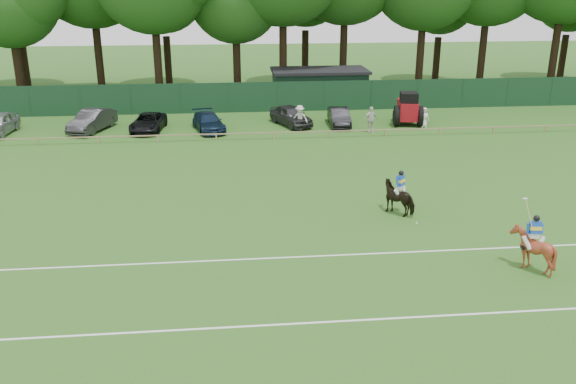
{
  "coord_description": "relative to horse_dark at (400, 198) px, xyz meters",
  "views": [
    {
      "loc": [
        -2.15,
        -23.34,
        10.88
      ],
      "look_at": [
        0.5,
        3.0,
        1.4
      ],
      "focal_mm": 38.0,
      "sensor_mm": 36.0,
      "label": 1
    }
  ],
  "objects": [
    {
      "name": "spectator_right",
      "position": [
        6.61,
        16.97,
        -0.04
      ],
      "size": [
        0.74,
        0.5,
        1.49
      ],
      "primitive_type": "imported",
      "rotation": [
        0.0,
        0.0,
        0.03
      ],
      "color": "white",
      "rests_on": "ground"
    },
    {
      "name": "hatch_grey",
      "position": [
        -3.29,
        18.6,
        -0.03
      ],
      "size": [
        3.38,
        4.76,
        1.5
      ],
      "primitive_type": "imported",
      "rotation": [
        0.0,
        0.0,
        0.41
      ],
      "color": "#333235",
      "rests_on": "ground"
    },
    {
      "name": "polo_ball",
      "position": [
        0.45,
        -1.48,
        -0.74
      ],
      "size": [
        0.09,
        0.09,
        0.09
      ],
      "primitive_type": "sphere",
      "color": "silver",
      "rests_on": "ground"
    },
    {
      "name": "utility_shed",
      "position": [
        0.07,
        26.61,
        0.75
      ],
      "size": [
        8.4,
        4.4,
        3.04
      ],
      "color": "#14331E",
      "rests_on": "ground"
    },
    {
      "name": "sedan_grey",
      "position": [
        -18.0,
        18.27,
        -0.0
      ],
      "size": [
        3.07,
        5.02,
        1.56
      ],
      "primitive_type": "imported",
      "rotation": [
        0.0,
        0.0,
        -0.32
      ],
      "color": "#2C2C2E",
      "rests_on": "ground"
    },
    {
      "name": "perimeter_fence",
      "position": [
        -5.93,
        23.61,
        0.47
      ],
      "size": [
        92.08,
        0.08,
        2.5
      ],
      "color": "#14351E",
      "rests_on": "ground"
    },
    {
      "name": "pitch_lines",
      "position": [
        -5.93,
        -6.89,
        -0.78
      ],
      "size": [
        60.0,
        5.1,
        0.01
      ],
      "color": "silver",
      "rests_on": "ground"
    },
    {
      "name": "rider_chestnut",
      "position": [
        3.47,
        -6.38,
        0.84
      ],
      "size": [
        0.93,
        0.63,
        2.05
      ],
      "rotation": [
        0.0,
        0.0,
        3.01
      ],
      "color": "silver",
      "rests_on": "ground"
    },
    {
      "name": "horse_chestnut",
      "position": [
        3.47,
        -6.36,
        0.08
      ],
      "size": [
        1.57,
        1.72,
        1.72
      ],
      "primitive_type": "imported",
      "rotation": [
        0.0,
        0.0,
        3.01
      ],
      "color": "maroon",
      "rests_on": "ground"
    },
    {
      "name": "pitch_rail",
      "position": [
        -5.93,
        14.61,
        -0.34
      ],
      "size": [
        62.1,
        0.1,
        0.5
      ],
      "color": "#997F5B",
      "rests_on": "ground"
    },
    {
      "name": "horse_dark",
      "position": [
        0.0,
        0.0,
        0.0
      ],
      "size": [
        1.9,
        1.91,
        1.56
      ],
      "primitive_type": "imported",
      "rotation": [
        0.0,
        0.0,
        3.92
      ],
      "color": "black",
      "rests_on": "ground"
    },
    {
      "name": "tree_row",
      "position": [
        -3.93,
        31.61,
        -0.78
      ],
      "size": [
        96.0,
        12.0,
        21.0
      ],
      "primitive_type": null,
      "color": "#26561C",
      "rests_on": "ground"
    },
    {
      "name": "spectator_left",
      "position": [
        -2.81,
        16.96,
        0.15
      ],
      "size": [
        1.37,
        1.11,
        1.86
      ],
      "primitive_type": "imported",
      "rotation": [
        0.0,
        0.0,
        -0.41
      ],
      "color": "beige",
      "rests_on": "ground"
    },
    {
      "name": "rider_dark",
      "position": [
        0.01,
        -0.01,
        0.71
      ],
      "size": [
        0.77,
        0.76,
        1.41
      ],
      "rotation": [
        0.0,
        0.0,
        3.92
      ],
      "color": "silver",
      "rests_on": "ground"
    },
    {
      "name": "estate_black",
      "position": [
        0.34,
        18.09,
        -0.11
      ],
      "size": [
        1.63,
        4.12,
        1.34
      ],
      "primitive_type": "imported",
      "rotation": [
        0.0,
        0.0,
        -0.05
      ],
      "color": "black",
      "rests_on": "ground"
    },
    {
      "name": "sedan_navy",
      "position": [
        -9.5,
        17.48,
        -0.14
      ],
      "size": [
        2.84,
        4.77,
        1.29
      ],
      "primitive_type": "imported",
      "rotation": [
        0.0,
        0.0,
        0.25
      ],
      "color": "#122238",
      "rests_on": "ground"
    },
    {
      "name": "ground",
      "position": [
        -5.93,
        -3.39,
        -0.78
      ],
      "size": [
        160.0,
        160.0,
        0.0
      ],
      "primitive_type": "plane",
      "color": "#1E4C14",
      "rests_on": "ground"
    },
    {
      "name": "suv_black",
      "position": [
        -13.92,
        17.88,
        -0.15
      ],
      "size": [
        2.56,
        4.74,
        1.26
      ],
      "primitive_type": "imported",
      "rotation": [
        0.0,
        0.0,
        -0.1
      ],
      "color": "black",
      "rests_on": "ground"
    },
    {
      "name": "spectator_mid",
      "position": [
        2.24,
        15.84,
        0.15
      ],
      "size": [
        1.18,
        0.71,
        1.87
      ],
      "primitive_type": "imported",
      "rotation": [
        0.0,
        0.0,
        0.25
      ],
      "color": "silver",
      "rests_on": "ground"
    },
    {
      "name": "tractor",
      "position": [
        5.6,
        17.95,
        0.41
      ],
      "size": [
        2.44,
        3.26,
        2.51
      ],
      "rotation": [
        0.0,
        0.0,
        -0.16
      ],
      "color": "maroon",
      "rests_on": "ground"
    }
  ]
}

